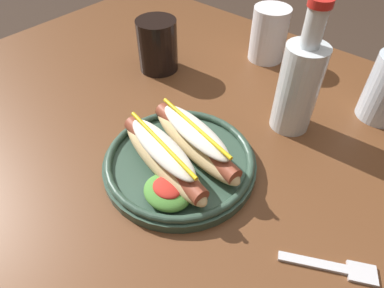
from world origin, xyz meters
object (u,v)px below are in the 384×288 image
object	(u,v)px
hot_dog_plate	(179,157)
fork	(336,268)
extra_cup	(269,34)
soda_cup	(158,45)
glass_bottle	(299,84)

from	to	relation	value
hot_dog_plate	fork	distance (m)	0.26
fork	extra_cup	size ratio (longest dim) A/B	0.97
fork	soda_cup	xyz separation A→B (m)	(-0.50, 0.19, 0.05)
hot_dog_plate	fork	world-z (taller)	hot_dog_plate
glass_bottle	fork	bearing A→B (deg)	-48.69
glass_bottle	hot_dog_plate	bearing A→B (deg)	-110.53
fork	glass_bottle	size ratio (longest dim) A/B	0.50
soda_cup	extra_cup	world-z (taller)	extra_cup
fork	glass_bottle	world-z (taller)	glass_bottle
hot_dog_plate	extra_cup	size ratio (longest dim) A/B	2.06
soda_cup	extra_cup	size ratio (longest dim) A/B	0.94
fork	hot_dog_plate	bearing A→B (deg)	153.25
extra_cup	hot_dog_plate	bearing A→B (deg)	-78.21
hot_dog_plate	extra_cup	world-z (taller)	extra_cup
extra_cup	glass_bottle	size ratio (longest dim) A/B	0.51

